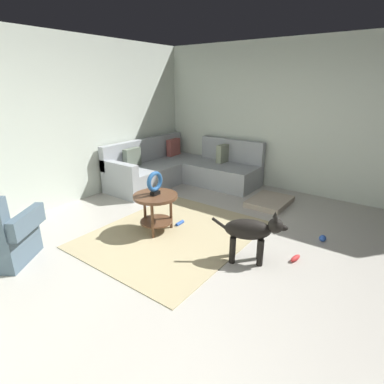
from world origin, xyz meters
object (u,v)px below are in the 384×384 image
at_px(sectional_couch, 181,169).
at_px(torus_sculpture, 155,183).
at_px(side_table, 156,203).
at_px(dog_toy_rope, 180,223).
at_px(dog_bed_mat, 269,202).
at_px(dog, 251,232).
at_px(dog_toy_ball, 323,238).
at_px(dog_toy_bone, 295,258).

height_order(sectional_couch, torus_sculpture, sectional_couch).
xyz_separation_m(side_table, dog_toy_rope, (0.34, -0.14, -0.39)).
xyz_separation_m(side_table, dog_bed_mat, (1.89, -0.87, -0.37)).
bearing_deg(dog_toy_rope, side_table, 158.16).
height_order(torus_sculpture, dog, torus_sculpture).
xyz_separation_m(dog_bed_mat, dog_toy_ball, (-0.82, -1.08, -0.00)).
xyz_separation_m(sectional_couch, dog_toy_bone, (-1.50, -2.88, -0.26)).
relative_size(dog_bed_mat, dog_toy_rope, 5.20).
distance_m(dog_toy_ball, dog_toy_bone, 0.68).
bearing_deg(torus_sculpture, side_table, 0.00).
distance_m(dog, dog_toy_ball, 1.19).
bearing_deg(dog_bed_mat, dog, -164.01).
xyz_separation_m(dog_bed_mat, dog_toy_bone, (-1.49, -0.95, -0.01)).
height_order(side_table, dog_bed_mat, side_table).
relative_size(sectional_couch, dog_bed_mat, 2.81).
height_order(torus_sculpture, dog_toy_bone, torus_sculpture).
relative_size(side_table, dog_toy_ball, 6.81).
relative_size(dog, dog_toy_ball, 8.89).
relative_size(dog, dog_toy_bone, 4.35).
xyz_separation_m(side_table, torus_sculpture, (0.00, 0.00, 0.29)).
relative_size(side_table, torus_sculpture, 1.84).
distance_m(dog, dog_toy_bone, 0.64).
height_order(side_table, dog_toy_bone, side_table).
bearing_deg(dog_bed_mat, side_table, 155.33).
bearing_deg(dog, side_table, -112.95).
height_order(dog_bed_mat, dog_toy_rope, dog_bed_mat).
xyz_separation_m(dog, dog_toy_rope, (0.27, 1.25, -0.35)).
relative_size(sectional_couch, dog_toy_ball, 25.53).
bearing_deg(side_table, dog, -86.83).
bearing_deg(dog_toy_rope, dog, -102.02).
height_order(torus_sculpture, dog_bed_mat, torus_sculpture).
height_order(dog_toy_rope, dog_toy_bone, dog_toy_bone).
bearing_deg(dog_toy_rope, sectional_couch, 37.69).
xyz_separation_m(torus_sculpture, dog, (0.08, -1.39, -0.33)).
distance_m(side_table, dog_toy_rope, 0.54).
bearing_deg(side_table, sectional_couch, 29.30).
relative_size(torus_sculpture, dog_toy_rope, 2.12).
relative_size(torus_sculpture, dog_toy_ball, 3.70).
bearing_deg(dog, dog_toy_rope, -128.14).
bearing_deg(dog_toy_ball, dog, 150.38).
height_order(sectional_couch, side_table, sectional_couch).
bearing_deg(dog, dog_toy_bone, 100.95).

